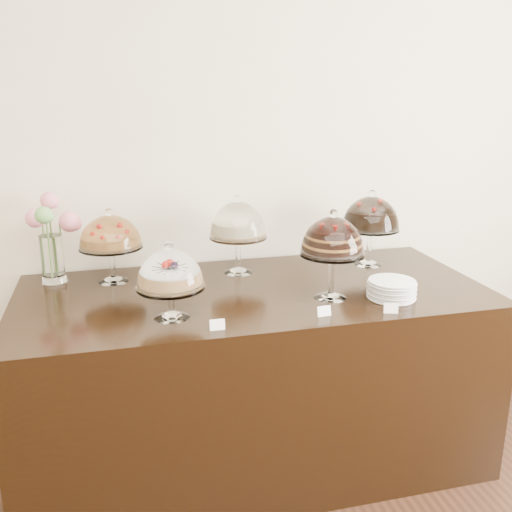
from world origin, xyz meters
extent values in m
cube|color=beige|center=(0.00, 3.00, 1.50)|extent=(5.00, 0.04, 3.00)
cube|color=black|center=(-0.09, 2.45, 0.45)|extent=(2.20, 1.00, 0.90)
cone|color=white|center=(-0.50, 2.20, 0.91)|extent=(0.15, 0.15, 0.02)
cylinder|color=white|center=(-0.50, 2.20, 0.98)|extent=(0.03, 0.03, 0.10)
cylinder|color=white|center=(-0.50, 2.20, 1.03)|extent=(0.28, 0.28, 0.01)
cylinder|color=tan|center=(-0.50, 2.20, 1.07)|extent=(0.22, 0.22, 0.06)
sphere|color=#AF170E|center=(-0.45, 2.22, 1.11)|extent=(0.02, 0.02, 0.02)
sphere|color=#AF170E|center=(-0.55, 2.24, 1.11)|extent=(0.02, 0.02, 0.02)
sphere|color=#AF170E|center=(-0.52, 2.14, 1.11)|extent=(0.02, 0.02, 0.02)
sphere|color=white|center=(-0.50, 2.20, 1.21)|extent=(0.04, 0.04, 0.04)
cone|color=white|center=(0.22, 2.26, 0.91)|extent=(0.15, 0.15, 0.02)
cylinder|color=white|center=(0.22, 2.26, 1.01)|extent=(0.03, 0.03, 0.18)
cylinder|color=white|center=(0.22, 2.26, 1.11)|extent=(0.29, 0.29, 0.01)
cylinder|color=black|center=(0.22, 2.26, 1.17)|extent=(0.22, 0.22, 0.10)
sphere|color=#AF170E|center=(0.28, 2.28, 1.23)|extent=(0.02, 0.02, 0.02)
sphere|color=#AF170E|center=(0.23, 2.32, 1.23)|extent=(0.02, 0.02, 0.02)
sphere|color=#AF170E|center=(0.18, 2.30, 1.23)|extent=(0.02, 0.02, 0.02)
sphere|color=#AF170E|center=(0.16, 2.24, 1.23)|extent=(0.02, 0.02, 0.02)
sphere|color=#AF170E|center=(0.21, 2.20, 1.23)|extent=(0.02, 0.02, 0.02)
sphere|color=#AF170E|center=(0.27, 2.22, 1.23)|extent=(0.02, 0.02, 0.02)
sphere|color=white|center=(0.22, 2.26, 1.29)|extent=(0.04, 0.04, 0.04)
cone|color=white|center=(-0.10, 2.72, 0.91)|extent=(0.15, 0.15, 0.02)
cylinder|color=white|center=(-0.10, 2.72, 1.01)|extent=(0.03, 0.03, 0.16)
cylinder|color=white|center=(-0.10, 2.72, 1.09)|extent=(0.30, 0.30, 0.01)
cylinder|color=beige|center=(-0.10, 2.72, 1.13)|extent=(0.23, 0.23, 0.07)
sphere|color=white|center=(-0.10, 2.72, 1.29)|extent=(0.04, 0.04, 0.04)
cone|color=white|center=(0.61, 2.68, 0.91)|extent=(0.15, 0.15, 0.02)
cylinder|color=white|center=(0.61, 2.68, 1.01)|extent=(0.03, 0.03, 0.17)
cylinder|color=white|center=(0.61, 2.68, 1.10)|extent=(0.31, 0.31, 0.01)
cylinder|color=black|center=(0.61, 2.68, 1.15)|extent=(0.26, 0.26, 0.09)
sphere|color=#AF170E|center=(0.67, 2.70, 1.21)|extent=(0.02, 0.02, 0.02)
sphere|color=#AF170E|center=(0.56, 2.73, 1.21)|extent=(0.02, 0.02, 0.02)
sphere|color=#AF170E|center=(0.59, 2.62, 1.21)|extent=(0.02, 0.02, 0.02)
sphere|color=white|center=(0.61, 2.68, 1.29)|extent=(0.04, 0.04, 0.04)
cone|color=white|center=(-0.73, 2.74, 0.91)|extent=(0.15, 0.15, 0.02)
cylinder|color=white|center=(-0.73, 2.74, 1.00)|extent=(0.03, 0.03, 0.15)
cylinder|color=white|center=(-0.73, 2.74, 1.08)|extent=(0.31, 0.31, 0.01)
cylinder|color=#B27434|center=(-0.73, 2.74, 1.11)|extent=(0.25, 0.25, 0.04)
sphere|color=#AF170E|center=(-0.67, 2.76, 1.14)|extent=(0.02, 0.02, 0.02)
sphere|color=#AF170E|center=(-0.72, 2.81, 1.14)|extent=(0.02, 0.02, 0.02)
sphere|color=#AF170E|center=(-0.78, 2.79, 1.14)|extent=(0.02, 0.02, 0.02)
sphere|color=#AF170E|center=(-0.80, 2.72, 1.14)|extent=(0.02, 0.02, 0.02)
sphere|color=#AF170E|center=(-0.75, 2.67, 1.14)|extent=(0.02, 0.02, 0.02)
sphere|color=#AF170E|center=(-0.68, 2.69, 1.14)|extent=(0.02, 0.02, 0.02)
sphere|color=white|center=(-0.73, 2.74, 1.25)|extent=(0.04, 0.04, 0.04)
cylinder|color=white|center=(-1.02, 2.81, 1.02)|extent=(0.11, 0.11, 0.23)
cylinder|color=#476B2D|center=(-0.97, 2.81, 1.07)|extent=(0.01, 0.01, 0.25)
sphere|color=pink|center=(-0.92, 2.82, 1.19)|extent=(0.10, 0.10, 0.10)
cylinder|color=#476B2D|center=(-1.01, 2.84, 1.12)|extent=(0.01, 0.01, 0.35)
sphere|color=pink|center=(-1.01, 2.87, 1.29)|extent=(0.09, 0.09, 0.09)
cylinder|color=#476B2D|center=(-1.05, 2.81, 1.08)|extent=(0.01, 0.01, 0.28)
sphere|color=pink|center=(-1.08, 2.82, 1.22)|extent=(0.09, 0.09, 0.09)
cylinder|color=#476B2D|center=(-1.02, 2.75, 1.10)|extent=(0.01, 0.01, 0.32)
sphere|color=#5B9347|center=(-1.02, 2.68, 1.26)|extent=(0.08, 0.08, 0.08)
cylinder|color=silver|center=(0.49, 2.18, 0.90)|extent=(0.21, 0.21, 0.01)
cylinder|color=silver|center=(0.49, 2.18, 0.92)|extent=(0.20, 0.20, 0.01)
cylinder|color=silver|center=(0.49, 2.18, 0.93)|extent=(0.21, 0.21, 0.01)
cylinder|color=silver|center=(0.49, 2.18, 0.94)|extent=(0.20, 0.20, 0.01)
cylinder|color=silver|center=(0.49, 2.18, 0.95)|extent=(0.21, 0.21, 0.01)
cylinder|color=silver|center=(0.49, 2.18, 0.96)|extent=(0.20, 0.20, 0.01)
cylinder|color=silver|center=(0.49, 2.18, 0.97)|extent=(0.21, 0.21, 0.01)
cylinder|color=silver|center=(0.49, 2.18, 0.98)|extent=(0.20, 0.20, 0.01)
cube|color=white|center=(-0.34, 2.03, 0.92)|extent=(0.06, 0.02, 0.04)
cube|color=white|center=(0.40, 2.02, 0.92)|extent=(0.06, 0.03, 0.04)
cube|color=white|center=(0.12, 2.06, 0.92)|extent=(0.06, 0.02, 0.04)
camera|label=1|loc=(-0.71, -0.02, 1.82)|focal=40.00mm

